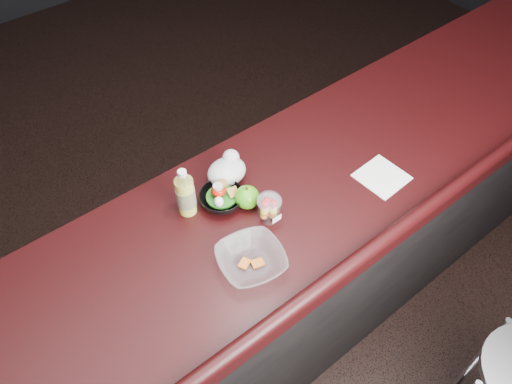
{
  "coord_description": "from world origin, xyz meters",
  "views": [
    {
      "loc": [
        -0.63,
        -0.53,
        2.35
      ],
      "look_at": [
        0.04,
        0.32,
        1.1
      ],
      "focal_mm": 35.0,
      "sensor_mm": 36.0,
      "label": 1
    }
  ],
  "objects_px": {
    "lemonade_bottle": "(186,195)",
    "takeout_bowl": "(251,260)",
    "green_apple": "(247,197)",
    "snack_bowl": "(221,198)",
    "fruit_cup": "(269,208)"
  },
  "relations": [
    {
      "from": "fruit_cup",
      "to": "takeout_bowl",
      "type": "height_order",
      "value": "fruit_cup"
    },
    {
      "from": "green_apple",
      "to": "fruit_cup",
      "type": "bearing_deg",
      "value": -78.29
    },
    {
      "from": "lemonade_bottle",
      "to": "green_apple",
      "type": "height_order",
      "value": "lemonade_bottle"
    },
    {
      "from": "green_apple",
      "to": "snack_bowl",
      "type": "distance_m",
      "value": 0.09
    },
    {
      "from": "lemonade_bottle",
      "to": "takeout_bowl",
      "type": "height_order",
      "value": "lemonade_bottle"
    },
    {
      "from": "fruit_cup",
      "to": "green_apple",
      "type": "bearing_deg",
      "value": 101.71
    },
    {
      "from": "lemonade_bottle",
      "to": "fruit_cup",
      "type": "height_order",
      "value": "lemonade_bottle"
    },
    {
      "from": "green_apple",
      "to": "takeout_bowl",
      "type": "xyz_separation_m",
      "value": [
        -0.14,
        -0.2,
        -0.01
      ]
    },
    {
      "from": "fruit_cup",
      "to": "takeout_bowl",
      "type": "bearing_deg",
      "value": -146.15
    },
    {
      "from": "green_apple",
      "to": "takeout_bowl",
      "type": "relative_size",
      "value": 0.36
    },
    {
      "from": "lemonade_bottle",
      "to": "fruit_cup",
      "type": "distance_m",
      "value": 0.28
    },
    {
      "from": "lemonade_bottle",
      "to": "fruit_cup",
      "type": "bearing_deg",
      "value": -45.82
    },
    {
      "from": "snack_bowl",
      "to": "takeout_bowl",
      "type": "bearing_deg",
      "value": -105.66
    },
    {
      "from": "lemonade_bottle",
      "to": "green_apple",
      "type": "xyz_separation_m",
      "value": [
        0.17,
        -0.1,
        -0.04
      ]
    },
    {
      "from": "lemonade_bottle",
      "to": "takeout_bowl",
      "type": "bearing_deg",
      "value": -83.28
    }
  ]
}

